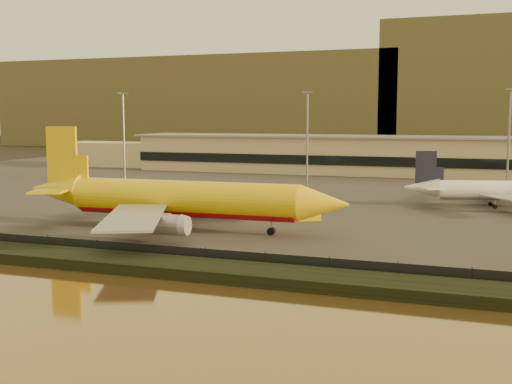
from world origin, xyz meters
TOP-DOWN VIEW (x-y plane):
  - ground at (0.00, 0.00)m, footprint 900.00×900.00m
  - embankment at (0.00, -17.00)m, footprint 320.00×7.00m
  - tarmac at (0.00, 95.00)m, footprint 320.00×220.00m
  - perimeter_fence at (0.00, -13.00)m, footprint 300.00×0.05m
  - terminal_building at (-14.52, 125.55)m, footprint 202.00×25.00m
  - apron_light_masts at (15.00, 75.00)m, footprint 152.20×12.20m
  - distant_hills at (-20.74, 340.00)m, footprint 470.00×160.00m
  - dhl_cargo_jet at (-12.92, 9.51)m, footprint 57.12×56.08m
  - white_narrowbody_jet at (38.85, 55.86)m, footprint 40.35×38.62m
  - gse_vehicle_yellow at (5.11, 25.94)m, footprint 4.52×3.40m
  - gse_vehicle_white at (-27.94, 35.63)m, footprint 4.92×3.40m

SIDE VIEW (x-z plane):
  - ground at x=0.00m, z-range 0.00..0.00m
  - tarmac at x=0.00m, z-range 0.00..0.20m
  - embankment at x=0.00m, z-range 0.00..1.40m
  - gse_vehicle_yellow at x=5.11m, z-range 0.20..2.05m
  - gse_vehicle_white at x=-27.94m, z-range 0.20..2.23m
  - perimeter_fence at x=0.00m, z-range 0.20..2.40m
  - white_narrowbody_jet at x=38.85m, z-range -2.16..9.56m
  - dhl_cargo_jet at x=-12.92m, z-range -3.24..13.85m
  - terminal_building at x=-14.52m, z-range -0.05..12.55m
  - apron_light_masts at x=15.00m, z-range 3.00..28.40m
  - distant_hills at x=-20.74m, z-range -3.61..66.39m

